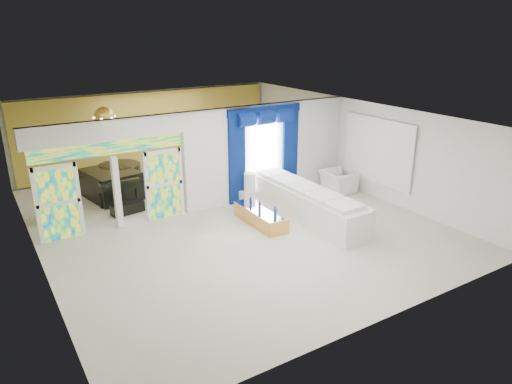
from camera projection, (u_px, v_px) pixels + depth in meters
floor at (225, 218)px, 13.62m from camera, size 12.00×12.00×0.00m
dividing_wall at (269, 151)px, 14.99m from camera, size 5.70×0.18×3.00m
dividing_header at (107, 130)px, 12.09m from camera, size 4.30×0.18×0.55m
stained_panel_left at (58, 203)px, 11.96m from camera, size 0.95×0.04×2.00m
stained_panel_right at (164, 184)px, 13.38m from camera, size 0.95×0.04×2.00m
stained_transom at (109, 148)px, 12.25m from camera, size 4.00×0.05×0.35m
window_pane at (264, 154)px, 14.81m from camera, size 1.00×0.02×2.30m
blue_drape_left at (237, 160)px, 14.30m from camera, size 0.55×0.10×2.80m
blue_drape_right at (290, 151)px, 15.30m from camera, size 0.55×0.10×2.80m
blue_pelmet at (265, 111)px, 14.32m from camera, size 2.60×0.12×0.25m
wall_mirror at (377, 151)px, 14.77m from camera, size 0.04×2.70×1.90m
gold_curtains at (151, 131)px, 17.84m from camera, size 9.70×0.12×2.90m
white_sofa at (306, 204)px, 13.50m from camera, size 1.01×4.47×0.85m
coffee_table at (260, 217)px, 13.14m from camera, size 0.65×1.89×0.42m
console_table at (258, 195)px, 14.84m from camera, size 1.20×0.38×0.40m
table_lamp at (250, 182)px, 14.53m from camera, size 0.36×0.36×0.58m
armchair at (338, 181)px, 15.72m from camera, size 0.97×1.10×0.69m
grand_piano at (111, 184)px, 15.10m from camera, size 1.67×2.01×0.91m
piano_bench at (128, 208)px, 13.91m from camera, size 1.01×0.54×0.32m
tv_console at (48, 208)px, 13.36m from camera, size 0.55×0.52×0.72m
chandelier at (104, 117)px, 14.31m from camera, size 0.60×0.60×0.60m
decanters at (264, 208)px, 12.93m from camera, size 0.20×1.22×0.25m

